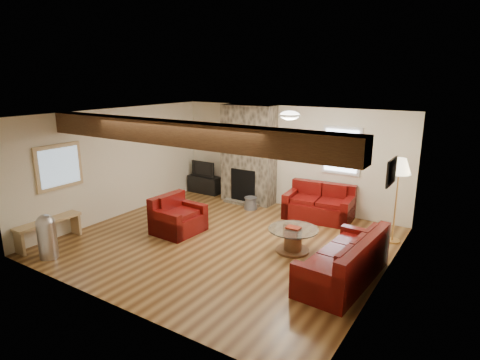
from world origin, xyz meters
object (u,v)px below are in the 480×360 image
object	(u,v)px
sofa_three	(344,258)
floor_lamp	(399,171)
tv_cabinet	(205,184)
television	(205,169)
loveseat	(319,202)
armchair_red	(178,215)
coffee_table	(293,240)

from	to	relation	value
sofa_three	floor_lamp	size ratio (longest dim) A/B	1.19
tv_cabinet	television	xyz separation A→B (m)	(0.00, 0.00, 0.45)
loveseat	armchair_red	world-z (taller)	loveseat
armchair_red	floor_lamp	bearing A→B (deg)	-61.11
coffee_table	television	size ratio (longest dim) A/B	1.24
loveseat	armchair_red	bearing A→B (deg)	-137.75
tv_cabinet	sofa_three	bearing A→B (deg)	-29.40
armchair_red	television	bearing A→B (deg)	29.48
armchair_red	coffee_table	distance (m)	2.48
armchair_red	loveseat	bearing A→B (deg)	-39.99
loveseat	sofa_three	bearing A→B (deg)	-65.43
loveseat	tv_cabinet	xyz separation A→B (m)	(-3.51, 0.30, -0.16)
loveseat	television	world-z (taller)	television
sofa_three	tv_cabinet	world-z (taller)	sofa_three
coffee_table	television	bearing A→B (deg)	149.49
coffee_table	tv_cabinet	xyz separation A→B (m)	(-3.79, 2.23, 0.01)
loveseat	television	size ratio (longest dim) A/B	1.99
tv_cabinet	floor_lamp	size ratio (longest dim) A/B	0.56
tv_cabinet	armchair_red	bearing A→B (deg)	-63.07
armchair_red	television	xyz separation A→B (m)	(-1.35, 2.66, 0.31)
coffee_table	tv_cabinet	distance (m)	4.39
armchair_red	floor_lamp	xyz separation A→B (m)	(3.90, 1.93, 1.06)
tv_cabinet	floor_lamp	xyz separation A→B (m)	(5.25, -0.73, 1.21)
coffee_table	tv_cabinet	bearing A→B (deg)	149.49
sofa_three	television	size ratio (longest dim) A/B	2.66
tv_cabinet	coffee_table	bearing A→B (deg)	-30.51
armchair_red	tv_cabinet	xyz separation A→B (m)	(-1.35, 2.66, -0.15)
sofa_three	coffee_table	size ratio (longest dim) A/B	2.15
sofa_three	coffee_table	world-z (taller)	sofa_three
loveseat	tv_cabinet	bearing A→B (deg)	169.91
loveseat	floor_lamp	size ratio (longest dim) A/B	0.89
sofa_three	floor_lamp	xyz separation A→B (m)	(0.32, 2.05, 1.06)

